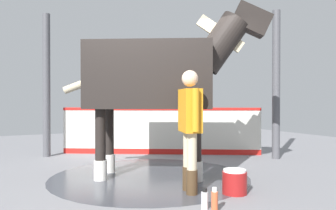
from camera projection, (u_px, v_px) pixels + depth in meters
name	position (u px, v px, depth m)	size (l,w,h in m)	color
ground_plane	(145.00, 180.00, 5.06)	(16.00, 16.00, 0.02)	gray
wet_patch	(150.00, 176.00, 5.25)	(3.15, 3.15, 0.00)	#42444C
barrier_wall	(161.00, 133.00, 7.46)	(2.33, 3.93, 1.06)	silver
roof_post_near	(276.00, 85.00, 6.85)	(0.16, 0.16, 3.10)	#4C4C51
roof_post_far	(47.00, 85.00, 7.13)	(0.16, 0.16, 3.10)	#4C4C51
horse	(158.00, 77.00, 5.22)	(2.00, 2.97, 2.76)	black
handler	(190.00, 123.00, 4.33)	(0.63, 0.34, 1.61)	#47331E
wash_bucket	(235.00, 182.00, 4.26)	(0.32, 0.32, 0.32)	maroon
bottle_shampoo	(205.00, 200.00, 3.65)	(0.08, 0.08, 0.24)	white
bottle_spray	(215.00, 200.00, 3.58)	(0.07, 0.07, 0.26)	#CC5933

